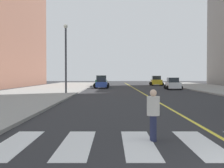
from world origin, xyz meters
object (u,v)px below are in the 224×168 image
car_green_fourth (102,81)px  street_lamp (66,52)px  car_black_nearest (102,81)px  car_blue_third (102,83)px  car_yellow_second (156,81)px  car_white_sixth (173,84)px  pedestrian_crossing (153,113)px

car_green_fourth → street_lamp: bearing=-98.1°
car_black_nearest → car_blue_third: car_black_nearest is taller
car_black_nearest → car_green_fourth: size_ratio=0.87×
car_black_nearest → street_lamp: bearing=-96.7°
car_yellow_second → car_white_sixth: size_ratio=1.15×
car_yellow_second → car_blue_third: 17.95m
car_yellow_second → street_lamp: bearing=67.7°
car_black_nearest → car_yellow_second: (10.96, 0.73, 0.09)m
car_white_sixth → car_black_nearest: bearing=-57.4°
pedestrian_crossing → car_green_fourth: bearing=1.5°
car_blue_third → car_black_nearest: bearing=92.9°
car_green_fourth → pedestrian_crossing: car_green_fourth is taller
car_yellow_second → car_white_sixth: car_yellow_second is taller
car_black_nearest → street_lamp: 29.42m
car_black_nearest → car_yellow_second: bearing=2.8°
car_yellow_second → car_white_sixth: 18.68m
car_black_nearest → pedestrian_crossing: 53.16m
car_blue_third → street_lamp: street_lamp is taller
car_black_nearest → street_lamp: size_ratio=0.54×
car_blue_third → pedestrian_crossing: (2.85, -39.25, 0.08)m
car_green_fourth → pedestrian_crossing: bearing=-86.6°
car_black_nearest → pedestrian_crossing: size_ratio=2.51×
car_black_nearest → car_green_fourth: bearing=-89.7°
car_blue_third → street_lamp: size_ratio=0.52×
car_black_nearest → pedestrian_crossing: (3.27, -53.05, 0.05)m
car_black_nearest → car_yellow_second: 10.98m
street_lamp → car_blue_third: bearing=77.7°
pedestrian_crossing → car_black_nearest: bearing=1.2°
car_white_sixth → car_blue_third: bearing=-20.1°
pedestrian_crossing → street_lamp: 25.04m
car_yellow_second → car_green_fourth: bearing=36.2°
car_white_sixth → street_lamp: street_lamp is taller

